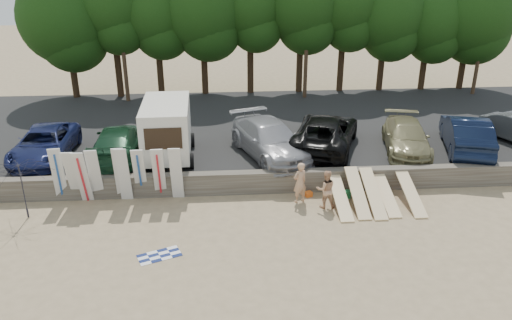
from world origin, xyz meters
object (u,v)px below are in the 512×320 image
Objects in this scene: car_2 at (270,139)px; car_3 at (325,132)px; car_0 at (44,144)px; car_5 at (466,134)px; car_4 at (406,137)px; box_trailer at (167,128)px; beachgoer_b at (326,189)px; cooler at (346,194)px; car_1 at (119,142)px; beachgoer_a at (300,183)px; beach_umbrella at (21,191)px.

car_3 reaches higher than car_2.
car_5 reaches higher than car_0.
car_0 is at bearing 21.64° from car_3.
box_trailer is at bearing -167.87° from car_4.
box_trailer is 2.63× the size of beachgoer_b.
car_0 is at bearing 169.82° from cooler.
car_5 reaches higher than car_3.
car_1 is at bearing 158.43° from car_2.
car_0 reaches higher than beachgoer_a.
car_3 is 4.04m from car_4.
car_1 reaches higher than car_0.
beachgoer_b is (12.80, -4.67, -0.60)m from car_0.
car_4 is 17.76m from beach_umbrella.
beachgoer_a is 1.16m from beachgoer_b.
beach_umbrella is at bearing 27.79° from car_5.
car_1 is 5.45m from beach_umbrella.
car_2 is (10.87, -0.48, 0.11)m from car_0.
box_trailer reaches higher than beachgoer_a.
beachgoer_b is 12.30m from beach_umbrella.
car_5 is (14.82, -0.12, -0.66)m from box_trailer.
car_4 is at bearing -139.14° from beachgoer_b.
beachgoer_b is (-4.93, -4.32, -0.60)m from car_4.
car_2 is at bearing 137.20° from cooler.
beachgoer_b is at bearing -126.64° from car_4.
car_4 is 2.78× the size of beachgoer_a.
car_3 is 14.16m from beach_umbrella.
car_3 is at bearing -101.11° from beachgoer_b.
beachgoer_a is 11.30m from beach_umbrella.
car_2 is 15.42× the size of cooler.
car_2 reaches higher than car_1.
beach_umbrella is (-17.23, -4.33, -0.20)m from car_4.
car_1 is 9.14m from beachgoer_a.
car_4 reaches higher than cooler.
car_2 is at bearing -3.53° from car_0.
beach_umbrella is at bearing -171.13° from cooler.
car_5 is 7.77m from cooler.
car_3 is at bearing -3.76° from car_2.
car_0 is 14.01× the size of cooler.
car_4 is 5.35m from cooler.
cooler is (2.11, 0.25, -0.75)m from beachgoer_a.
car_5 reaches higher than car_4.
beachgoer_a is (11.79, -4.11, -0.53)m from car_0.
box_trailer is 2.42× the size of beachgoer_a.
car_0 is at bearing -46.47° from beachgoer_a.
cooler is at bearing -16.54° from car_0.
cooler is at bearing -67.32° from car_2.
car_5 is at bearing -2.10° from box_trailer.
car_0 is (-5.92, 0.35, -0.80)m from box_trailer.
car_4 is 1.84× the size of beach_umbrella.
car_3 is (2.88, 0.80, 0.00)m from car_2.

